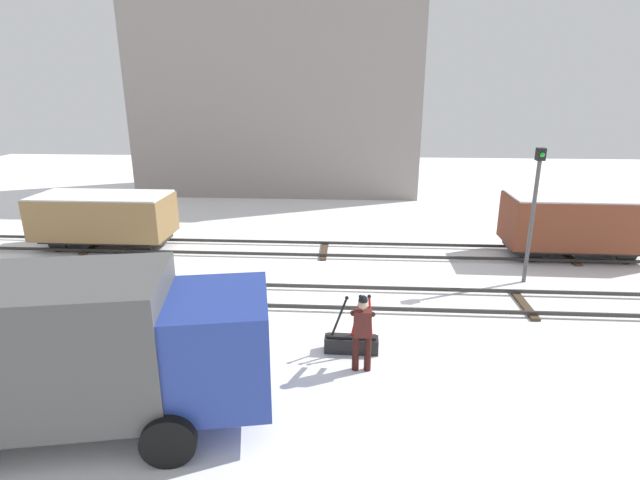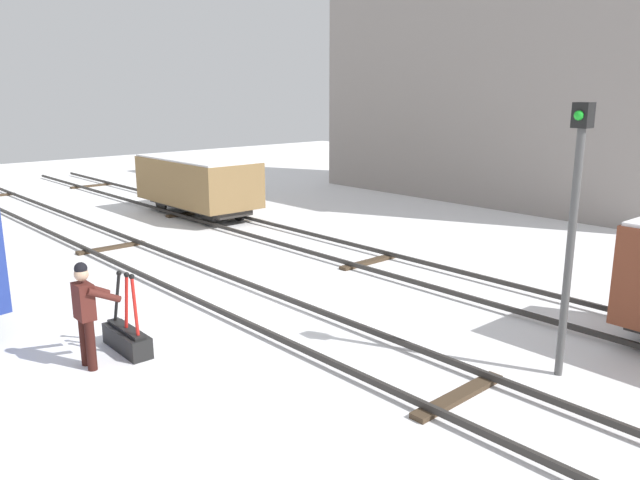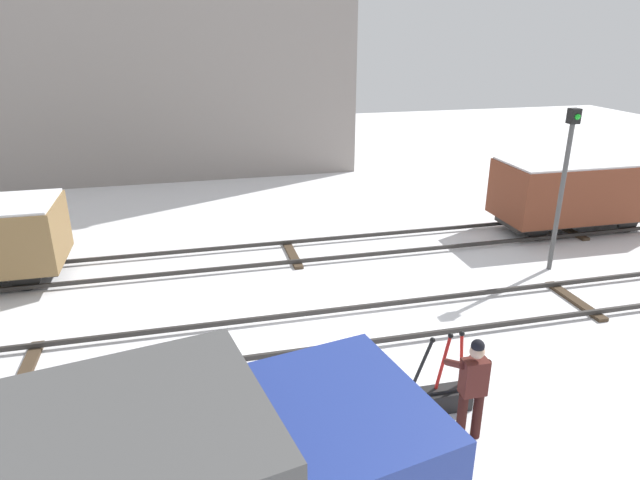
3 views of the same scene
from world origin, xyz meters
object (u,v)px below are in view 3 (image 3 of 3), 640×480
at_px(switch_lever_frame, 435,397).
at_px(rail_worker, 472,383).
at_px(freight_car_back_track, 576,190).
at_px(signal_post, 564,176).

xyz_separation_m(switch_lever_frame, rail_worker, (0.21, -0.73, 0.75)).
height_order(switch_lever_frame, freight_car_back_track, freight_car_back_track).
relative_size(rail_worker, signal_post, 0.42).
bearing_deg(freight_car_back_track, rail_worker, -133.83).
distance_m(rail_worker, signal_post, 7.60).
distance_m(switch_lever_frame, freight_car_back_track, 10.68).
distance_m(signal_post, freight_car_back_track, 3.74).
xyz_separation_m(switch_lever_frame, signal_post, (5.41, 4.60, 2.29)).
height_order(rail_worker, signal_post, signal_post).
bearing_deg(switch_lever_frame, freight_car_back_track, 42.92).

